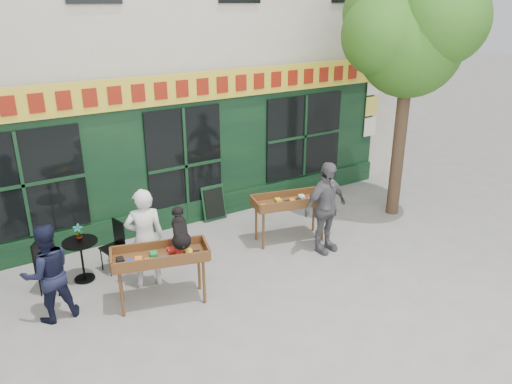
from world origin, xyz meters
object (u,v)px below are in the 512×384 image
book_cart_center (160,258)px  book_cart_right (290,203)px  dog (180,228)px  man_right (326,208)px  woman (145,238)px  bistro_table (81,253)px  man_left (48,273)px

book_cart_center → book_cart_right: 3.19m
dog → man_right: size_ratio=0.33×
woman → bistro_table: 1.24m
woman → bistro_table: woman is taller
man_left → bistro_table: bearing=-130.5°
woman → man_left: bearing=20.6°
woman → bistro_table: bearing=-24.2°
dog → man_left: size_ratio=0.38×
bistro_table → man_left: size_ratio=0.48×
book_cart_right → bistro_table: book_cart_right is taller
book_cart_right → bistro_table: bearing=-176.2°
woman → book_cart_right: 3.11m
book_cart_center → man_left: 1.69m
man_right → book_cart_right: bearing=105.2°
book_cart_center → dog: 0.59m
dog → bistro_table: (-1.26, 1.47, -0.75)m
man_right → dog: bearing=174.2°
man_right → woman: bearing=162.5°
woman → man_left: woman is taller
woman → man_left: size_ratio=1.12×
man_right → man_left: man_right is taller
bistro_table → man_left: 1.17m
book_cart_center → bistro_table: bearing=138.7°
bistro_table → man_left: (-0.70, -0.90, 0.25)m
book_cart_right → book_cart_center: bearing=-153.2°
book_cart_right → bistro_table: size_ratio=2.11×
dog → woman: woman is taller
dog → woman: bearing=132.5°
book_cart_center → book_cart_right: (3.11, 0.74, 0.00)m
book_cart_center → man_left: bearing=178.1°
man_right → bistro_table: bearing=155.1°
woman → man_right: (3.41, -0.66, 0.02)m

